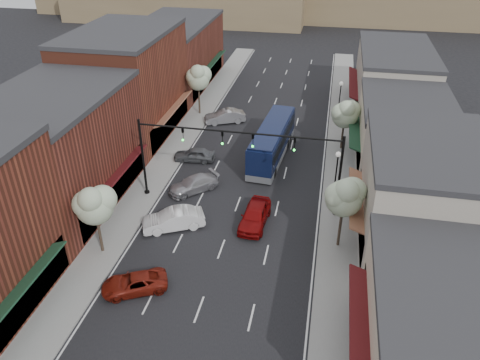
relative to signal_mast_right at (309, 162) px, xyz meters
The scene contains 27 objects.
ground 10.81m from the signal_mast_right, 125.10° to the right, with size 160.00×160.00×0.00m, color black.
sidewalk_left 18.10m from the signal_mast_right, 143.17° to the left, with size 2.80×73.00×0.15m, color gray.
sidewalk_right 11.78m from the signal_mast_right, 75.18° to the left, with size 2.80×73.00×0.15m, color gray.
curb_left 17.04m from the signal_mast_right, 140.24° to the left, with size 0.25×73.00×0.17m, color gray.
curb_right 11.53m from the signal_mast_right, 82.52° to the left, with size 0.25×73.00×0.17m, color gray.
bldg_left_midnear 19.95m from the signal_mast_right, behind, with size 10.14×14.10×9.40m.
bldg_left_midfar 23.22m from the signal_mast_right, 148.85° to the left, with size 10.14×14.10×10.90m.
bldg_left_far 34.32m from the signal_mast_right, 125.32° to the left, with size 10.14×18.10×8.40m.
bldg_right_near 16.25m from the signal_mast_right, 60.04° to the right, with size 9.14×12.10×5.90m.
bldg_right_midnear 8.37m from the signal_mast_right, 13.86° to the right, with size 9.14×12.10×7.90m.
bldg_right_midfar 12.94m from the signal_mast_right, 51.07° to the left, with size 9.14×12.10×6.40m.
bldg_right_far 25.35m from the signal_mast_right, 71.37° to the left, with size 9.14×16.10×7.40m.
signal_mast_right is the anchor object (origin of this frame).
signal_mast_left 11.24m from the signal_mast_right, behind, with size 8.22×0.46×7.00m.
tree_right_near 4.89m from the signal_mast_right, 56.09° to the right, with size 2.85×2.65×5.95m.
tree_right_far 12.27m from the signal_mast_right, 77.15° to the left, with size 2.85×2.65×5.43m.
tree_left_near 16.05m from the signal_mast_right, 149.86° to the right, with size 2.85×2.65×5.69m.
tree_left_far 22.68m from the signal_mast_right, 127.71° to the left, with size 2.85×2.65×6.13m.
lamp_post_near 3.69m from the signal_mast_right, 48.95° to the left, with size 0.44×0.44×4.44m.
lamp_post_far 20.19m from the signal_mast_right, 83.78° to the left, with size 0.44×0.44×4.44m.
coach_bus 10.17m from the signal_mast_right, 114.32° to the left, with size 3.31×11.22×3.39m.
red_hatchback 5.89m from the signal_mast_right, 146.96° to the right, with size 1.92×4.78×1.63m, color maroon.
parked_car_a 15.63m from the signal_mast_right, 132.23° to the right, with size 1.95×4.23×1.17m, color maroon.
parked_car_b 11.35m from the signal_mast_right, 156.81° to the right, with size 1.65×4.75×1.56m, color white.
parked_car_c 10.67m from the signal_mast_right, behind, with size 1.84×4.54×1.32m, color #A7A7AC.
parked_car_d 13.68m from the signal_mast_right, 149.45° to the left, with size 1.60×3.97×1.35m, color #585B5F.
parked_car_e 19.65m from the signal_mast_right, 122.83° to the left, with size 1.61×4.60×1.52m, color #A9A9AE.
Camera 1 is at (6.58, -23.89, 21.74)m, focal length 35.00 mm.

